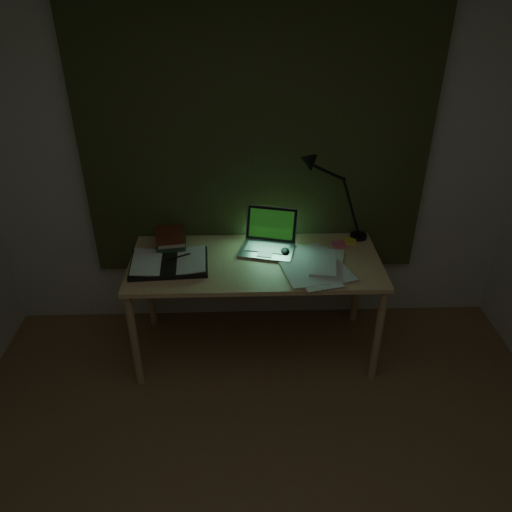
{
  "coord_description": "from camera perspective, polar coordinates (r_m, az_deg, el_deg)",
  "views": [
    {
      "loc": [
        -0.1,
        -1.08,
        2.34
      ],
      "look_at": [
        -0.02,
        1.46,
        0.82
      ],
      "focal_mm": 35.0,
      "sensor_mm": 36.0,
      "label": 1
    }
  ],
  "objects": [
    {
      "name": "open_textbook",
      "position": [
        3.1,
        -9.89,
        -0.74
      ],
      "size": [
        0.49,
        0.36,
        0.04
      ],
      "primitive_type": null,
      "rotation": [
        0.0,
        0.0,
        0.06
      ],
      "color": "silver",
      "rests_on": "desk"
    },
    {
      "name": "loose_papers",
      "position": [
        3.06,
        6.57,
        -1.08
      ],
      "size": [
        0.4,
        0.42,
        0.02
      ],
      "primitive_type": null,
      "rotation": [
        0.0,
        0.0,
        -0.1
      ],
      "color": "silver",
      "rests_on": "desk"
    },
    {
      "name": "mouse",
      "position": [
        3.18,
        3.36,
        0.51
      ],
      "size": [
        0.06,
        0.09,
        0.03
      ],
      "primitive_type": "ellipsoid",
      "rotation": [
        0.0,
        0.0,
        -0.03
      ],
      "color": "black",
      "rests_on": "desk"
    },
    {
      "name": "laptop",
      "position": [
        3.15,
        1.26,
        2.4
      ],
      "size": [
        0.42,
        0.45,
        0.24
      ],
      "primitive_type": null,
      "rotation": [
        0.0,
        0.0,
        -0.25
      ],
      "color": "#A7A7AB",
      "rests_on": "desk"
    },
    {
      "name": "desk",
      "position": [
        3.31,
        -0.07,
        -5.81
      ],
      "size": [
        1.57,
        0.69,
        0.72
      ],
      "primitive_type": null,
      "color": "tan",
      "rests_on": "floor"
    },
    {
      "name": "sticky_yellow",
      "position": [
        3.37,
        10.73,
        1.69
      ],
      "size": [
        0.08,
        0.08,
        0.02
      ],
      "primitive_type": "cube",
      "rotation": [
        0.0,
        0.0,
        -0.13
      ],
      "color": "gold",
      "rests_on": "desk"
    },
    {
      "name": "book_stack",
      "position": [
        3.27,
        -9.8,
        1.82
      ],
      "size": [
        0.21,
        0.25,
        0.12
      ],
      "primitive_type": null,
      "rotation": [
        0.0,
        0.0,
        0.15
      ],
      "color": "silver",
      "rests_on": "desk"
    },
    {
      "name": "desk_lamp",
      "position": [
        3.31,
        12.16,
        6.63
      ],
      "size": [
        0.46,
        0.4,
        0.6
      ],
      "primitive_type": null,
      "rotation": [
        0.0,
        0.0,
        -0.24
      ],
      "color": "black",
      "rests_on": "desk"
    },
    {
      "name": "wall_back",
      "position": [
        3.26,
        -0.02,
        11.44
      ],
      "size": [
        3.5,
        0.0,
        2.5
      ],
      "primitive_type": "cube",
      "color": "beige",
      "rests_on": "ground"
    },
    {
      "name": "sticky_pink",
      "position": [
        3.31,
        9.49,
        1.3
      ],
      "size": [
        0.09,
        0.09,
        0.02
      ],
      "primitive_type": "cube",
      "rotation": [
        0.0,
        0.0,
        0.12
      ],
      "color": "#F55F80",
      "rests_on": "desk"
    },
    {
      "name": "curtain",
      "position": [
        3.17,
        -0.0,
        14.62
      ],
      "size": [
        2.2,
        0.06,
        2.0
      ],
      "primitive_type": "cube",
      "color": "#31361B",
      "rests_on": "wall_back"
    }
  ]
}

